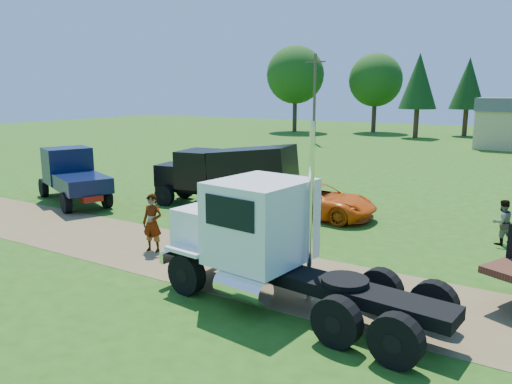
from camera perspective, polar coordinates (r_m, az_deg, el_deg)
The scene contains 8 objects.
ground at distance 15.80m, azimuth -2.12°, elevation -8.59°, with size 140.00×140.00×0.00m, color #255011.
dirt_track at distance 15.79m, azimuth -2.12°, elevation -8.57°, with size 120.00×4.20×0.01m, color brown.
white_semi_tractor at distance 13.09m, azimuth 0.76°, elevation -5.48°, with size 7.93×3.36×4.70m.
black_dump_truck at distance 23.29m, azimuth -3.23°, elevation 2.26°, with size 7.15×3.06×3.04m.
navy_truck at distance 26.21m, azimuth -20.37°, elevation 1.88°, with size 6.12×4.12×2.62m.
orange_pickup at distance 21.88m, azimuth 6.95°, elevation -0.96°, with size 2.38×5.17×1.44m, color #E3540A.
spectator_a at distance 17.35m, azimuth -11.75°, elevation -3.49°, with size 0.73×0.48×2.00m, color #999999.
spectator_b at distance 19.87m, azimuth 26.30°, elevation -3.11°, with size 0.79×0.62×1.63m, color #999999.
Camera 1 is at (8.31, -12.28, 5.46)m, focal length 35.00 mm.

